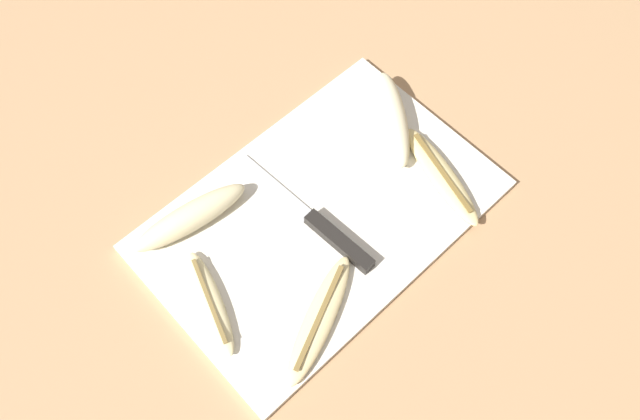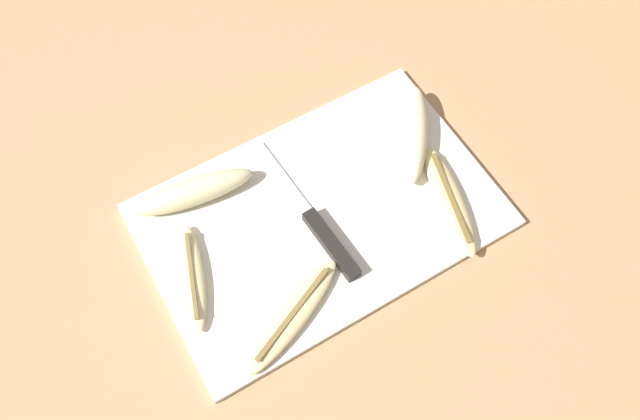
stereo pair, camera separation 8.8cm
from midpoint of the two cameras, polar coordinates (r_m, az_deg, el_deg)
The scene contains 8 objects.
ground_plane at distance 0.90m, azimuth 2.79°, elevation -0.91°, with size 4.00×4.00×0.00m, color tan.
cutting_board at distance 0.90m, azimuth 2.80°, elevation -0.74°, with size 0.49×0.32×0.01m.
knife at distance 0.87m, azimuth 3.02°, elevation -2.30°, with size 0.04×0.26×0.02m.
banana_bright_far at distance 0.95m, azimuth 11.18°, elevation 6.61°, with size 0.14×0.17×0.04m.
banana_spotted_left at distance 0.92m, azimuth 14.45°, elevation 0.64°, with size 0.09×0.19×0.02m.
banana_ripe_center at distance 0.83m, azimuth 0.59°, elevation -9.97°, with size 0.19×0.11×0.02m.
banana_cream_curved at distance 0.90m, azimuth -8.74°, elevation 1.37°, with size 0.18×0.07×0.04m.
banana_soft_right at distance 0.85m, azimuth -8.73°, elevation -6.32°, with size 0.08×0.16×0.02m.
Camera 2 is at (-0.20, -0.34, 0.81)m, focal length 35.00 mm.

